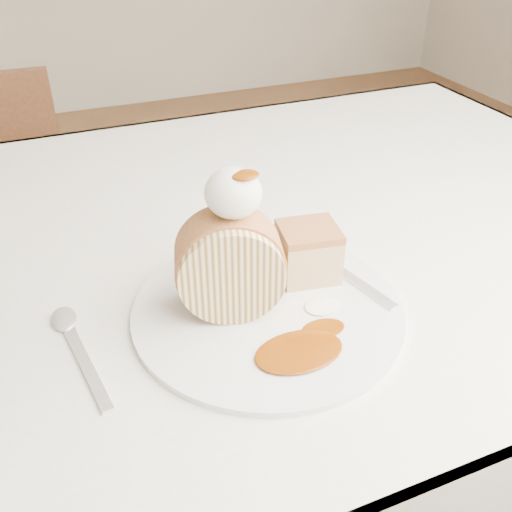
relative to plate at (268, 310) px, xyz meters
name	(u,v)px	position (x,y,z in m)	size (l,w,h in m)	color
table	(224,280)	(0.02, 0.19, -0.09)	(1.40, 0.90, 0.75)	white
plate	(268,310)	(0.00, 0.00, 0.00)	(0.30, 0.30, 0.01)	white
roulade_slice	(230,266)	(-0.04, 0.02, 0.06)	(0.11, 0.11, 0.06)	#FFE7B1
cake_chunk	(308,255)	(0.07, 0.04, 0.03)	(0.07, 0.06, 0.06)	#A9713F
whipped_cream	(233,193)	(-0.03, 0.02, 0.14)	(0.06, 0.06, 0.05)	white
caramel_drizzle	(245,169)	(-0.02, 0.01, 0.17)	(0.03, 0.02, 0.01)	#733104
caramel_pool	(299,351)	(0.00, -0.08, 0.01)	(0.09, 0.06, 0.00)	#733104
fork	(354,280)	(0.11, 0.01, 0.01)	(0.02, 0.18, 0.00)	silver
spoon	(87,368)	(-0.20, -0.01, 0.00)	(0.02, 0.16, 0.00)	silver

